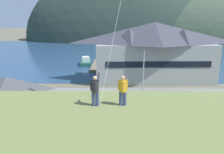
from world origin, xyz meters
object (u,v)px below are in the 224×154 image
storage_shed_near_lot (9,97)px  parked_car_mid_row_near (166,122)px  person_kite_flyer (95,90)px  harbor_lodge (154,50)px  parked_car_back_row_right (158,101)px  parked_car_corner_spot (81,103)px  wharf_dock (99,65)px  parking_light_pole (143,71)px  moored_boat_wharfside (86,62)px  person_companion (123,90)px  moored_boat_outer_mooring (112,66)px

storage_shed_near_lot → parked_car_mid_row_near: storage_shed_near_lot is taller
parked_car_mid_row_near → person_kite_flyer: bearing=-125.7°
harbor_lodge → parked_car_back_row_right: harbor_lodge is taller
storage_shed_near_lot → parked_car_corner_spot: bearing=12.6°
wharf_dock → parking_light_pole: bearing=-70.0°
moored_boat_wharfside → parked_car_corner_spot: 30.53m
harbor_lodge → person_companion: bearing=-103.8°
moored_boat_wharfside → person_companion: size_ratio=4.63×
parked_car_back_row_right → storage_shed_near_lot: bearing=-171.4°
parked_car_back_row_right → parked_car_corner_spot: same height
storage_shed_near_lot → person_kite_flyer: bearing=-47.3°
moored_boat_outer_mooring → parked_car_mid_row_near: (6.09, -29.61, 0.34)m
storage_shed_near_lot → wharf_dock: storage_shed_near_lot is taller
parked_car_mid_row_near → parked_car_corner_spot: size_ratio=1.01×
wharf_dock → moored_boat_wharfside: size_ratio=1.73×
parked_car_corner_spot → person_kite_flyer: bearing=-77.5°
harbor_lodge → parking_light_pole: 10.93m
parked_car_mid_row_near → moored_boat_wharfside: bearing=110.2°
storage_shed_near_lot → moored_boat_wharfside: (5.02, 32.21, -1.92)m
harbor_lodge → parked_car_mid_row_near: bearing=-96.1°
moored_boat_outer_mooring → parking_light_pole: (4.91, -19.56, 3.45)m
parking_light_pole → person_companion: person_companion is taller
parked_car_corner_spot → moored_boat_wharfside: bearing=96.2°
parked_car_corner_spot → person_companion: person_companion is taller
person_kite_flyer → person_companion: (1.55, 0.07, -0.02)m
moored_boat_wharfside → parking_light_pole: (11.88, -25.52, 3.45)m
moored_boat_outer_mooring → parked_car_corner_spot: bearing=-98.5°
parked_car_corner_spot → harbor_lodge: bearing=51.7°
parking_light_pole → parked_car_mid_row_near: bearing=-83.3°
wharf_dock → parked_car_mid_row_near: (9.45, -32.72, 0.71)m
parked_car_corner_spot → person_kite_flyer: (3.18, -14.35, 6.63)m
storage_shed_near_lot → wharf_dock: (8.63, 29.36, -2.29)m
parked_car_mid_row_near → parked_car_back_row_right: same height
storage_shed_near_lot → person_companion: (13.07, -12.42, 5.04)m
parked_car_mid_row_near → parking_light_pole: 10.58m
wharf_dock → person_companion: bearing=-83.9°
moored_boat_outer_mooring → parking_light_pole: bearing=-75.9°
wharf_dock → person_kite_flyer: (2.89, -41.86, 7.35)m
storage_shed_near_lot → moored_boat_outer_mooring: (11.99, 26.25, -1.92)m
wharf_dock → person_kite_flyer: size_ratio=7.52×
moored_boat_wharfside → wharf_dock: bearing=-38.3°
harbor_lodge → parked_car_back_row_right: bearing=-97.3°
person_kite_flyer → storage_shed_near_lot: bearing=132.7°
harbor_lodge → storage_shed_near_lot: (-20.25, -16.95, -3.28)m
storage_shed_near_lot → parked_car_mid_row_near: 18.46m
person_kite_flyer → person_companion: person_kite_flyer is taller
person_companion → parked_car_corner_spot: bearing=108.3°
wharf_dock → person_companion: person_companion is taller
harbor_lodge → wharf_dock: bearing=133.1°
parked_car_mid_row_near → parking_light_pole: parking_light_pole is taller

